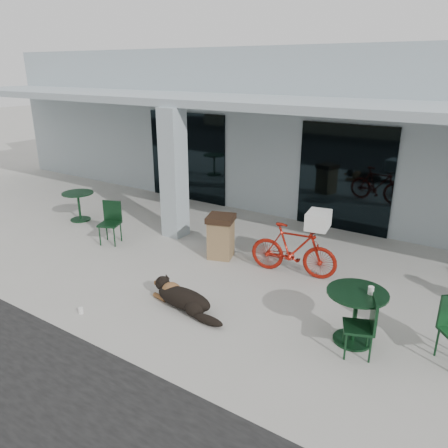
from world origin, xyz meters
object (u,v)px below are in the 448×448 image
Objects in this scene: cafe_chair_far_b at (358,326)px; trash_receptacle at (221,236)px; bicycle at (293,250)px; cafe_chair_near at (110,223)px; cafe_table_near at (79,206)px; dog at (184,297)px; cafe_table_far at (355,317)px.

cafe_chair_far_b is 4.03m from trash_receptacle.
bicycle is 1.69m from trash_receptacle.
cafe_chair_far_b is at bearing -31.38° from cafe_chair_near.
cafe_chair_near reaches higher than cafe_table_near.
dog is 5.71m from cafe_table_near.
cafe_chair_near is 1.04× the size of trash_receptacle.
bicycle is at bearing 3.39° from trash_receptacle.
bicycle reaches higher than dog.
trash_receptacle is (-3.46, 1.51, 0.06)m from cafe_table_far.
trash_receptacle is at bearing 116.30° from dog.
cafe_table_far is at bearing -9.98° from cafe_table_near.
bicycle reaches higher than cafe_table_near.
cafe_chair_near is 2.75m from trash_receptacle.
cafe_chair_near reaches higher than cafe_chair_far_b.
cafe_table_far is (1.77, -1.61, -0.11)m from bicycle.
cafe_table_far is 0.94× the size of trash_receptacle.
cafe_chair_far_b reaches higher than cafe_table_far.
dog is 2.31m from trash_receptacle.
cafe_table_near is 0.83× the size of cafe_chair_near.
bicycle is at bearing -10.50° from cafe_chair_near.
cafe_table_near is 0.89× the size of cafe_chair_far_b.
cafe_chair_near is (-4.32, -0.90, -0.03)m from bicycle.
dog is at bearing -104.71° from cafe_chair_far_b.
dog is 1.27× the size of cafe_chair_near.
cafe_chair_far_b is (8.22, -1.71, 0.08)m from cafe_table_near.
cafe_chair_far_b is 0.97× the size of trash_receptacle.
cafe_table_far is (8.08, -1.42, 0.03)m from cafe_table_near.
cafe_table_far is at bearing -176.22° from cafe_chair_far_b.
dog is at bearing 147.33° from bicycle.
bicycle is 6.31m from cafe_table_near.
trash_receptacle is (4.62, 0.09, 0.09)m from cafe_table_near.
dog is at bearing -21.57° from cafe_table_near.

